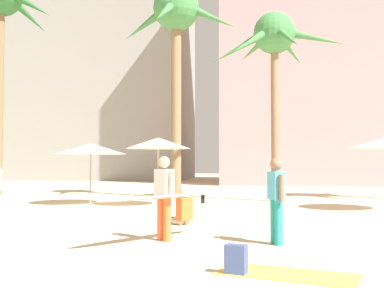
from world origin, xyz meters
TOP-DOWN VIEW (x-y plane):
  - hotel_pink at (9.62, 31.94)m, footprint 20.62×9.66m
  - hotel_tower_gray at (-14.36, 38.19)m, footprint 19.13×9.72m
  - palm_tree_far_left at (-10.35, 16.76)m, footprint 5.91×6.01m
  - palm_tree_center at (-1.52, 16.32)m, footprint 5.44×5.48m
  - palm_tree_right at (2.79, 15.13)m, footprint 5.48×5.08m
  - cafe_umbrella_0 at (-1.38, 12.31)m, footprint 2.34×2.34m
  - cafe_umbrella_2 at (-4.04, 12.59)m, footprint 2.66×2.66m
  - beach_towel at (2.80, 2.46)m, footprint 2.09×1.33m
  - backpack at (2.09, 2.36)m, footprint 0.34×0.30m
  - person_near_left at (0.47, 4.86)m, footprint 2.04×2.73m
  - person_far_right at (2.70, 4.92)m, footprint 0.35×0.59m
  - person_far_left at (0.31, 7.53)m, footprint 0.98×0.86m

SIDE VIEW (x-z plane):
  - beach_towel at x=2.80m, z-range 0.00..0.01m
  - backpack at x=2.09m, z-range -0.01..0.41m
  - person_far_left at x=0.31m, z-range -0.14..0.81m
  - person_far_right at x=2.70m, z-range 0.08..1.74m
  - person_near_left at x=0.47m, z-range 0.07..1.77m
  - cafe_umbrella_2 at x=-4.04m, z-range 0.94..3.22m
  - cafe_umbrella_0 at x=-1.38m, z-range 1.03..3.49m
  - palm_tree_right at x=2.79m, z-range 2.57..10.27m
  - palm_tree_center at x=-1.52m, z-range 3.04..12.57m
  - palm_tree_far_left at x=-10.35m, z-range 3.67..14.52m
  - hotel_pink at x=9.62m, z-range 0.00..19.74m
  - hotel_tower_gray at x=-14.36m, z-range 0.00..30.33m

